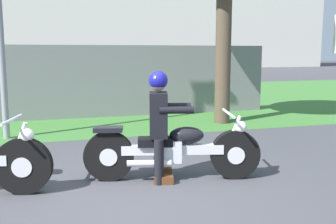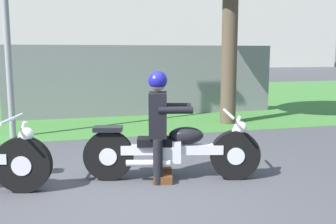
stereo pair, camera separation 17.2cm
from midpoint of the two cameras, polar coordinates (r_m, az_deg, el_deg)
The scene contains 6 objects.
ground at distance 4.49m, azimuth -7.02°, elevation -12.57°, with size 120.00×120.00×0.00m, color #424247.
grass_verge at distance 13.45m, azimuth -13.77°, elevation 1.51°, with size 60.00×12.00×0.01m, color #3D7533.
stadium_facade at distance 42.60m, azimuth -12.74°, elevation 15.63°, with size 52.74×8.00×13.87m, color silver.
motorcycle_lead at distance 5.03m, azimuth -0.24°, elevation -5.53°, with size 2.22×0.83×0.88m.
rider_lead at distance 4.94m, azimuth -2.20°, elevation -0.75°, with size 0.62×0.55×1.40m.
fence_segment at distance 10.11m, azimuth -4.70°, elevation 4.55°, with size 7.00×0.06×1.80m, color slate.
Camera 1 is at (-0.77, -4.11, 1.62)m, focal length 41.94 mm.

